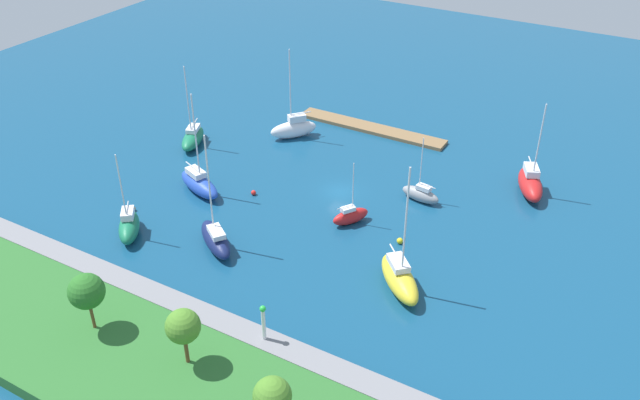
{
  "coord_description": "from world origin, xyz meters",
  "views": [
    {
      "loc": [
        -33.28,
        62.94,
        43.37
      ],
      "look_at": [
        0.0,
        5.0,
        1.5
      ],
      "focal_mm": 37.7,
      "sensor_mm": 36.0,
      "label": 1
    }
  ],
  "objects_px": {
    "sailboat_green_along_channel": "(193,138)",
    "mooring_buoy_yellow": "(400,241)",
    "park_tree_midwest": "(272,396)",
    "sailboat_gray_west_end": "(421,194)",
    "sailboat_red_inner_mooring": "(350,216)",
    "sailboat_red_off_beacon": "(530,183)",
    "mooring_buoy_orange": "(133,209)",
    "harbor_beacon": "(263,320)",
    "park_tree_east": "(86,291)",
    "sailboat_blue_lone_north": "(199,183)",
    "mooring_buoy_red": "(254,193)",
    "sailboat_navy_near_pier": "(216,238)",
    "pier_dock": "(371,128)",
    "sailboat_white_by_breakwater": "(294,128)",
    "sailboat_yellow_outer_mooring": "(400,278)",
    "sailboat_green_center_basin": "(129,226)",
    "park_tree_center": "(183,327)"
  },
  "relations": [
    {
      "from": "pier_dock",
      "to": "sailboat_white_by_breakwater",
      "type": "height_order",
      "value": "sailboat_white_by_breakwater"
    },
    {
      "from": "sailboat_green_center_basin",
      "to": "mooring_buoy_orange",
      "type": "bearing_deg",
      "value": -178.13
    },
    {
      "from": "park_tree_midwest",
      "to": "sailboat_gray_west_end",
      "type": "relative_size",
      "value": 0.68
    },
    {
      "from": "sailboat_gray_west_end",
      "to": "mooring_buoy_orange",
      "type": "distance_m",
      "value": 34.44
    },
    {
      "from": "sailboat_red_off_beacon",
      "to": "sailboat_green_along_channel",
      "type": "bearing_deg",
      "value": -101.53
    },
    {
      "from": "sailboat_red_inner_mooring",
      "to": "harbor_beacon",
      "type": "bearing_deg",
      "value": -141.11
    },
    {
      "from": "mooring_buoy_yellow",
      "to": "mooring_buoy_red",
      "type": "bearing_deg",
      "value": -1.16
    },
    {
      "from": "sailboat_red_off_beacon",
      "to": "mooring_buoy_yellow",
      "type": "bearing_deg",
      "value": -52.89
    },
    {
      "from": "harbor_beacon",
      "to": "sailboat_yellow_outer_mooring",
      "type": "relative_size",
      "value": 0.26
    },
    {
      "from": "park_tree_center",
      "to": "sailboat_green_along_channel",
      "type": "xyz_separation_m",
      "value": [
        26.89,
        -33.79,
        -4.23
      ]
    },
    {
      "from": "mooring_buoy_red",
      "to": "mooring_buoy_orange",
      "type": "bearing_deg",
      "value": 44.42
    },
    {
      "from": "sailboat_yellow_outer_mooring",
      "to": "sailboat_navy_near_pier",
      "type": "height_order",
      "value": "sailboat_yellow_outer_mooring"
    },
    {
      "from": "sailboat_green_center_basin",
      "to": "sailboat_white_by_breakwater",
      "type": "height_order",
      "value": "sailboat_white_by_breakwater"
    },
    {
      "from": "park_tree_east",
      "to": "sailboat_red_inner_mooring",
      "type": "height_order",
      "value": "sailboat_red_inner_mooring"
    },
    {
      "from": "sailboat_green_along_channel",
      "to": "mooring_buoy_red",
      "type": "relative_size",
      "value": 18.68
    },
    {
      "from": "sailboat_white_by_breakwater",
      "to": "park_tree_east",
      "type": "bearing_deg",
      "value": 47.25
    },
    {
      "from": "sailboat_white_by_breakwater",
      "to": "sailboat_gray_west_end",
      "type": "xyz_separation_m",
      "value": [
        -22.32,
        6.93,
        -0.45
      ]
    },
    {
      "from": "sailboat_red_inner_mooring",
      "to": "sailboat_navy_near_pier",
      "type": "relative_size",
      "value": 0.58
    },
    {
      "from": "sailboat_green_center_basin",
      "to": "pier_dock",
      "type": "bearing_deg",
      "value": 124.69
    },
    {
      "from": "sailboat_red_off_beacon",
      "to": "mooring_buoy_red",
      "type": "relative_size",
      "value": 19.34
    },
    {
      "from": "park_tree_east",
      "to": "park_tree_center",
      "type": "distance_m",
      "value": 10.09
    },
    {
      "from": "sailboat_yellow_outer_mooring",
      "to": "sailboat_navy_near_pier",
      "type": "relative_size",
      "value": 1.05
    },
    {
      "from": "harbor_beacon",
      "to": "mooring_buoy_red",
      "type": "distance_m",
      "value": 26.99
    },
    {
      "from": "sailboat_gray_west_end",
      "to": "sailboat_navy_near_pier",
      "type": "height_order",
      "value": "sailboat_navy_near_pier"
    },
    {
      "from": "sailboat_gray_west_end",
      "to": "harbor_beacon",
      "type": "bearing_deg",
      "value": 93.63
    },
    {
      "from": "park_tree_midwest",
      "to": "harbor_beacon",
      "type": "bearing_deg",
      "value": -51.97
    },
    {
      "from": "sailboat_green_center_basin",
      "to": "sailboat_green_along_channel",
      "type": "xyz_separation_m",
      "value": [
        7.9,
        -20.89,
        -0.14
      ]
    },
    {
      "from": "park_tree_east",
      "to": "sailboat_navy_near_pier",
      "type": "xyz_separation_m",
      "value": [
        -0.84,
        -16.72,
        -4.33
      ]
    },
    {
      "from": "mooring_buoy_red",
      "to": "sailboat_green_along_channel",
      "type": "bearing_deg",
      "value": -24.65
    },
    {
      "from": "park_tree_midwest",
      "to": "sailboat_navy_near_pier",
      "type": "relative_size",
      "value": 0.42
    },
    {
      "from": "pier_dock",
      "to": "sailboat_navy_near_pier",
      "type": "distance_m",
      "value": 34.69
    },
    {
      "from": "sailboat_blue_lone_north",
      "to": "sailboat_green_along_channel",
      "type": "distance_m",
      "value": 13.01
    },
    {
      "from": "sailboat_green_center_basin",
      "to": "sailboat_red_off_beacon",
      "type": "xyz_separation_m",
      "value": [
        -36.32,
        -31.4,
        0.14
      ]
    },
    {
      "from": "park_tree_east",
      "to": "mooring_buoy_red",
      "type": "xyz_separation_m",
      "value": [
        1.88,
        -27.8,
        -5.2
      ]
    },
    {
      "from": "harbor_beacon",
      "to": "sailboat_blue_lone_north",
      "type": "height_order",
      "value": "sailboat_blue_lone_north"
    },
    {
      "from": "park_tree_center",
      "to": "sailboat_gray_west_end",
      "type": "distance_m",
      "value": 36.73
    },
    {
      "from": "sailboat_navy_near_pier",
      "to": "sailboat_green_along_channel",
      "type": "height_order",
      "value": "sailboat_navy_near_pier"
    },
    {
      "from": "park_tree_east",
      "to": "sailboat_blue_lone_north",
      "type": "bearing_deg",
      "value": -72.16
    },
    {
      "from": "mooring_buoy_yellow",
      "to": "sailboat_green_center_basin",
      "type": "bearing_deg",
      "value": 26.89
    },
    {
      "from": "sailboat_navy_near_pier",
      "to": "sailboat_red_off_beacon",
      "type": "bearing_deg",
      "value": -97.75
    },
    {
      "from": "park_tree_east",
      "to": "sailboat_gray_west_end",
      "type": "xyz_separation_m",
      "value": [
        -16.43,
        -36.78,
        -4.57
      ]
    },
    {
      "from": "sailboat_white_by_breakwater",
      "to": "mooring_buoy_orange",
      "type": "bearing_deg",
      "value": 25.92
    },
    {
      "from": "sailboat_red_inner_mooring",
      "to": "sailboat_red_off_beacon",
      "type": "height_order",
      "value": "sailboat_red_off_beacon"
    },
    {
      "from": "pier_dock",
      "to": "park_tree_midwest",
      "type": "bearing_deg",
      "value": 108.61
    },
    {
      "from": "mooring_buoy_orange",
      "to": "pier_dock",
      "type": "bearing_deg",
      "value": -113.87
    },
    {
      "from": "sailboat_green_along_channel",
      "to": "mooring_buoy_yellow",
      "type": "relative_size",
      "value": 16.99
    },
    {
      "from": "park_tree_east",
      "to": "park_tree_center",
      "type": "xyz_separation_m",
      "value": [
        -10.05,
        -0.88,
        -0.18
      ]
    },
    {
      "from": "sailboat_white_by_breakwater",
      "to": "sailboat_yellow_outer_mooring",
      "type": "xyz_separation_m",
      "value": [
        -26.91,
        23.43,
        -0.05
      ]
    },
    {
      "from": "sailboat_green_center_basin",
      "to": "mooring_buoy_red",
      "type": "bearing_deg",
      "value": 115.18
    },
    {
      "from": "pier_dock",
      "to": "sailboat_yellow_outer_mooring",
      "type": "distance_m",
      "value": 36.09
    }
  ]
}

